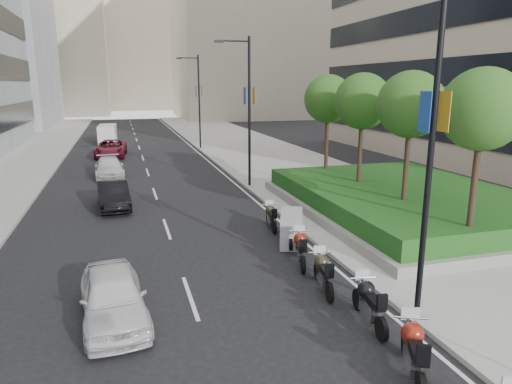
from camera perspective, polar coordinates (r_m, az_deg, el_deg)
name	(u,v)px	position (r m, az deg, el deg)	size (l,w,h in m)	color
ground	(281,365)	(11.19, 3.19, -20.76)	(160.00, 160.00, 0.00)	black
sidewalk_right	(264,155)	(41.05, 0.98, 4.62)	(10.00, 100.00, 0.15)	#9E9B93
sidewalk_left	(4,167)	(40.18, -28.97, 2.77)	(8.00, 100.00, 0.15)	#9E9B93
lane_edge	(205,159)	(39.81, -6.33, 4.17)	(0.12, 100.00, 0.01)	silver
lane_centre	(144,161)	(39.25, -13.84, 3.73)	(0.12, 100.00, 0.01)	silver
building_cream_right	(251,21)	(92.96, -0.67, 20.55)	(28.00, 24.00, 36.00)	#B7AD93
building_cream_left	(40,32)	(110.24, -25.39, 17.66)	(26.00, 24.00, 34.00)	#B7AD93
building_cream_centre	(135,34)	(129.44, -14.89, 18.52)	(30.00, 24.00, 38.00)	#B7AD93
planter	(405,208)	(23.64, 18.09, -1.86)	(10.00, 14.00, 0.40)	gray
hedge	(406,196)	(23.49, 18.19, -0.45)	(9.40, 13.40, 0.80)	#124215
tree_0	(482,110)	(17.28, 26.44, 9.16)	(2.80, 2.80, 6.30)	#332319
tree_1	(411,105)	(20.40, 18.78, 10.26)	(2.80, 2.80, 6.30)	#332319
tree_2	(363,102)	(23.79, 13.19, 10.94)	(2.80, 2.80, 6.30)	#332319
tree_3	(328,99)	(27.34, 9.00, 11.38)	(2.80, 2.80, 6.30)	#332319
lamp_post_0	(427,134)	(12.22, 20.61, 6.84)	(2.34, 0.45, 9.00)	black
lamp_post_1	(247,105)	(27.72, -1.16, 10.82)	(2.34, 0.45, 9.00)	black
lamp_post_2	(198,97)	(45.32, -7.32, 11.68)	(2.34, 0.45, 9.00)	black
motorcycle_1	(414,351)	(11.02, 19.11, -18.30)	(1.13, 2.17, 1.15)	black
motorcycle_2	(369,303)	(12.83, 13.95, -13.31)	(0.75, 2.24, 1.12)	black
motorcycle_3	(323,273)	(14.51, 8.40, -9.93)	(0.72, 2.15, 1.08)	black
motorcycle_4	(301,248)	(16.39, 5.60, -7.03)	(0.86, 2.15, 1.09)	black
motorcycle_5	(291,228)	(18.39, 4.45, -4.56)	(1.56, 2.26, 1.27)	black
motorcycle_6	(271,217)	(20.26, 1.91, -3.11)	(0.68, 2.02, 1.01)	black
car_a	(113,297)	(13.14, -17.43, -12.36)	(1.66, 4.14, 1.41)	silver
car_b	(113,195)	(24.70, -17.40, -0.36)	(1.46, 4.19, 1.38)	black
car_c	(109,167)	(33.18, -17.88, 2.94)	(1.86, 4.59, 1.33)	silver
car_d	(111,149)	(42.42, -17.69, 5.20)	(2.47, 5.36, 1.49)	maroon
delivery_van	(108,135)	(52.65, -18.06, 6.81)	(1.96, 4.71, 1.95)	white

